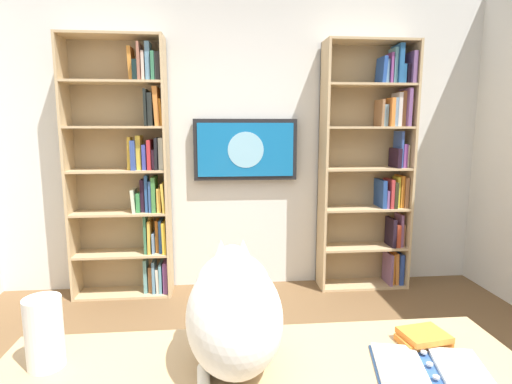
# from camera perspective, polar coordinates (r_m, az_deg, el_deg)

# --- Properties ---
(wall_back) EXTENTS (4.52, 0.06, 2.70)m
(wall_back) POSITION_cam_1_polar(r_m,az_deg,el_deg) (3.76, -1.67, 7.11)
(wall_back) COLOR silver
(wall_back) RESTS_ON ground
(bookshelf_left) EXTENTS (0.81, 0.28, 2.22)m
(bookshelf_left) POSITION_cam_1_polar(r_m,az_deg,el_deg) (3.87, 16.42, 3.80)
(bookshelf_left) COLOR tan
(bookshelf_left) RESTS_ON ground
(bookshelf_right) EXTENTS (0.84, 0.28, 2.22)m
(bookshelf_right) POSITION_cam_1_polar(r_m,az_deg,el_deg) (3.68, -16.94, 2.86)
(bookshelf_right) COLOR tan
(bookshelf_right) RESTS_ON ground
(wall_mounted_tv) EXTENTS (0.92, 0.07, 0.55)m
(wall_mounted_tv) POSITION_cam_1_polar(r_m,az_deg,el_deg) (3.68, -1.48, 5.93)
(wall_mounted_tv) COLOR black
(cat) EXTENTS (0.29, 0.57, 0.36)m
(cat) POSITION_cam_1_polar(r_m,az_deg,el_deg) (1.31, -3.12, -15.67)
(cat) COLOR white
(cat) RESTS_ON desk
(open_binder) EXTENTS (0.37, 0.29, 0.02)m
(open_binder) POSITION_cam_1_polar(r_m,az_deg,el_deg) (1.45, 23.08, -21.56)
(open_binder) COLOR #335999
(open_binder) RESTS_ON desk
(paper_towel_roll) EXTENTS (0.11, 0.11, 0.22)m
(paper_towel_roll) POSITION_cam_1_polar(r_m,az_deg,el_deg) (1.46, -27.47, -17.03)
(paper_towel_roll) COLOR white
(paper_towel_roll) RESTS_ON desk
(desk_book_stack) EXTENTS (0.18, 0.14, 0.04)m
(desk_book_stack) POSITION_cam_1_polar(r_m,az_deg,el_deg) (1.57, 22.38, -18.33)
(desk_book_stack) COLOR orange
(desk_book_stack) RESTS_ON desk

